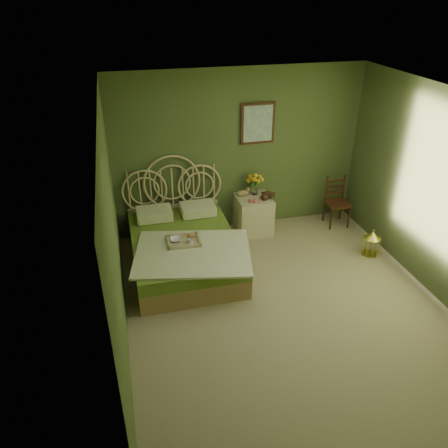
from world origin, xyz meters
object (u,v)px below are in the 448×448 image
object	(u,v)px
nightstand	(253,211)
chair	(336,198)
birdcage	(371,243)
bed	(184,247)

from	to	relation	value
nightstand	chair	distance (m)	1.44
birdcage	bed	bearing A→B (deg)	171.55
bed	chair	size ratio (longest dim) A/B	2.60
bed	nightstand	xyz separation A→B (m)	(1.28, 0.72, 0.07)
nightstand	birdcage	distance (m)	1.90
chair	bed	bearing A→B (deg)	-163.71
bed	birdcage	distance (m)	2.83
bed	chair	xyz separation A→B (m)	(2.72, 0.65, 0.17)
birdcage	nightstand	bearing A→B (deg)	143.11
nightstand	birdcage	size ratio (longest dim) A/B	2.71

